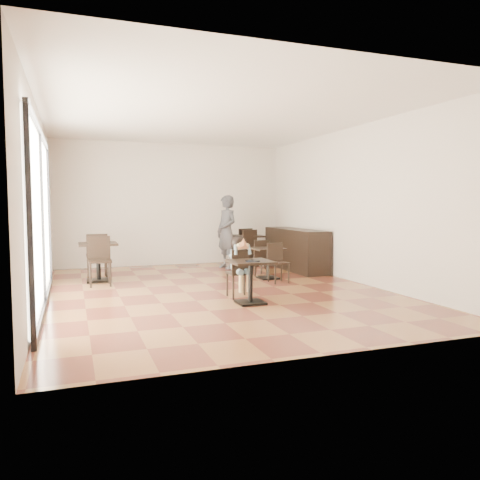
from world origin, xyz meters
name	(u,v)px	position (x,y,z in m)	size (l,w,h in m)	color
floor	(216,290)	(0.00, 0.00, 0.00)	(6.00, 8.00, 0.01)	brown
ceiling	(215,117)	(0.00, 0.00, 3.20)	(6.00, 8.00, 0.01)	white
wall_back	(172,204)	(0.00, 4.00, 1.60)	(6.00, 0.01, 3.20)	beige
wall_front	(327,206)	(0.00, -4.00, 1.60)	(6.00, 0.01, 3.20)	beige
wall_left	(39,205)	(-3.00, 0.00, 1.60)	(0.01, 8.00, 3.20)	beige
wall_right	(355,205)	(3.00, 0.00, 1.60)	(0.01, 8.00, 3.20)	beige
storefront_window	(40,218)	(-2.97, -0.50, 1.40)	(0.04, 4.50, 2.60)	white
child_table	(250,282)	(0.19, -1.30, 0.35)	(0.66, 0.66, 0.70)	black
child_chair	(239,273)	(0.19, -0.75, 0.42)	(0.38, 0.38, 0.85)	black
child	(239,267)	(0.19, -0.75, 0.53)	(0.38, 0.53, 1.06)	gray
plate	(253,261)	(0.19, -1.40, 0.71)	(0.24, 0.24, 0.01)	black
pizza_slice	(243,245)	(0.19, -0.94, 0.92)	(0.25, 0.19, 0.06)	tan
adult_patron	(227,232)	(1.12, 2.79, 0.92)	(0.67, 0.44, 1.83)	#3D3E42
cafe_table_mid	(268,263)	(1.45, 0.94, 0.33)	(0.63, 0.63, 0.67)	black
cafe_table_left	(98,262)	(-2.01, 1.81, 0.40)	(0.76, 0.76, 0.81)	black
cafe_table_back	(247,250)	(1.77, 3.09, 0.40)	(0.76, 0.76, 0.80)	black
chair_mid_a	(258,257)	(1.45, 1.49, 0.40)	(0.36, 0.36, 0.81)	black
chair_mid_b	(279,263)	(1.45, 0.39, 0.40)	(0.36, 0.36, 0.81)	black
chair_left_a	(97,256)	(-2.01, 2.36, 0.49)	(0.44, 0.44, 0.97)	black
chair_left_b	(100,261)	(-2.01, 1.26, 0.49)	(0.44, 0.44, 0.97)	black
chair_back_a	(241,246)	(1.77, 3.50, 0.48)	(0.43, 0.43, 0.96)	black
chair_back_b	(254,249)	(1.77, 2.54, 0.48)	(0.43, 0.43, 0.96)	black
service_counter	(296,249)	(2.65, 2.00, 0.50)	(0.60, 2.40, 1.00)	black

